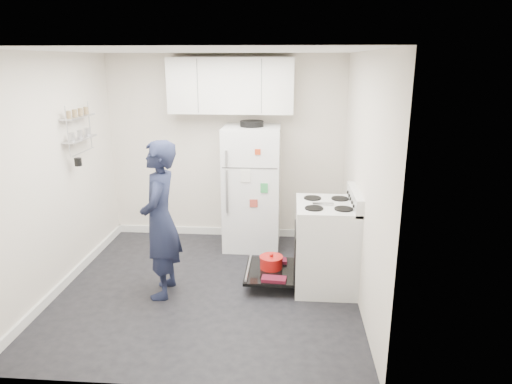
# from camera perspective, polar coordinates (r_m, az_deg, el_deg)

# --- Properties ---
(room) EXTENTS (3.21, 3.21, 2.51)m
(room) POSITION_cam_1_polar(r_m,az_deg,el_deg) (4.76, -6.65, 1.39)
(room) COLOR black
(room) RESTS_ON ground
(electric_range) EXTENTS (0.66, 0.76, 1.10)m
(electric_range) POSITION_cam_1_polar(r_m,az_deg,el_deg) (5.05, 8.56, -6.68)
(electric_range) COLOR silver
(electric_range) RESTS_ON ground
(open_oven_door) EXTENTS (0.55, 0.70, 0.21)m
(open_oven_door) POSITION_cam_1_polar(r_m,az_deg,el_deg) (5.17, 1.85, -9.43)
(open_oven_door) COLOR black
(open_oven_door) RESTS_ON ground
(refrigerator) EXTENTS (0.72, 0.74, 1.68)m
(refrigerator) POSITION_cam_1_polar(r_m,az_deg,el_deg) (5.98, -0.51, 0.62)
(refrigerator) COLOR white
(refrigerator) RESTS_ON ground
(upper_cabinets) EXTENTS (1.60, 0.33, 0.70)m
(upper_cabinets) POSITION_cam_1_polar(r_m,az_deg,el_deg) (5.98, -3.14, 13.15)
(upper_cabinets) COLOR silver
(upper_cabinets) RESTS_ON room
(wall_shelf_rack) EXTENTS (0.14, 0.60, 0.61)m
(wall_shelf_rack) POSITION_cam_1_polar(r_m,az_deg,el_deg) (5.57, -21.26, 7.47)
(wall_shelf_rack) COLOR #B2B2B7
(wall_shelf_rack) RESTS_ON room
(person) EXTENTS (0.42, 0.62, 1.66)m
(person) POSITION_cam_1_polar(r_m,az_deg,el_deg) (4.80, -11.89, -3.47)
(person) COLOR #191E38
(person) RESTS_ON ground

